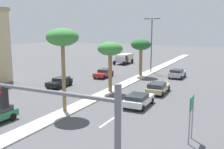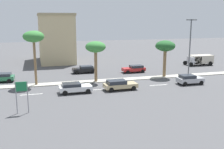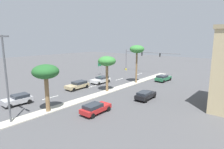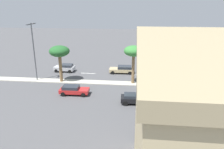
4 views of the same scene
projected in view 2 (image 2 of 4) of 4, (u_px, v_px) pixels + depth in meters
ground_plane at (128, 79)px, 43.27m from camera, size 160.00×160.00×0.00m
median_curb at (172, 76)px, 45.41m from camera, size 1.80×71.14×0.12m
lane_stripe_left at (31, 94)px, 34.65m from camera, size 0.20×2.80×0.01m
lane_stripe_leading at (96, 90)px, 37.01m from camera, size 0.20×2.80×0.01m
lane_stripe_near at (159, 85)px, 39.58m from camera, size 0.20×2.80×0.01m
directional_road_sign at (22, 91)px, 27.31m from camera, size 0.10×1.24×3.34m
commercial_building at (56, 38)px, 61.04m from camera, size 14.01×7.62×10.81m
palm_tree_outboard at (34, 38)px, 38.14m from camera, size 3.01×3.01×7.86m
palm_tree_inboard at (96, 48)px, 40.55m from camera, size 3.10×3.10×6.19m
palm_tree_mid at (165, 47)px, 44.24m from camera, size 3.28×3.28×6.02m
street_lamp_left at (190, 43)px, 45.02m from camera, size 2.90×0.24×9.48m
sedan_green_outboard at (0, 77)px, 41.32m from camera, size 2.21×4.50×1.37m
sedan_white_inboard at (75, 87)px, 35.33m from camera, size 2.14×4.28×1.33m
sedan_tan_leading at (119, 84)px, 36.84m from camera, size 2.16×4.60×1.38m
sedan_silver_trailing at (189, 79)px, 40.02m from camera, size 2.13×3.87×1.43m
sedan_red_rear at (134, 69)px, 48.88m from camera, size 1.95×4.18×1.31m
sedan_black_mid at (84, 69)px, 48.36m from camera, size 1.97×4.09×1.29m
box_truck at (199, 59)px, 56.43m from camera, size 2.48×5.95×2.14m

